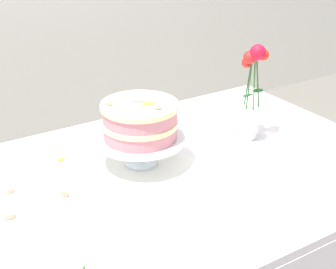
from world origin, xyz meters
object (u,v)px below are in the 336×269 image
at_px(dining_table, 188,196).
at_px(flower_vase, 251,100).
at_px(cake_stand, 140,142).
at_px(layer_cake, 140,120).

relative_size(dining_table, flower_vase, 3.98).
bearing_deg(cake_stand, flower_vase, -4.00).
distance_m(cake_stand, layer_cake, 0.08).
bearing_deg(layer_cake, cake_stand, 82.35).
distance_m(dining_table, layer_cake, 0.30).
bearing_deg(cake_stand, layer_cake, -97.65).
distance_m(layer_cake, flower_vase, 0.44).
bearing_deg(flower_vase, cake_stand, 176.00).
height_order(cake_stand, layer_cake, layer_cake).
relative_size(layer_cake, flower_vase, 0.70).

